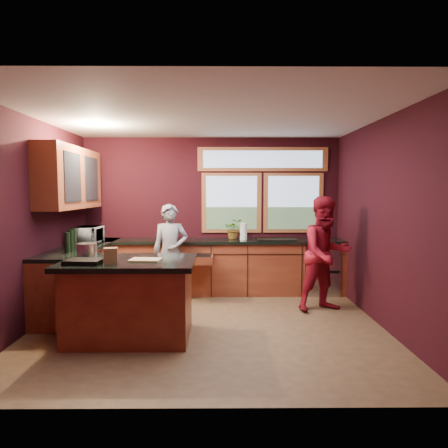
{
  "coord_description": "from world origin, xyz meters",
  "views": [
    {
      "loc": [
        0.16,
        -5.1,
        1.76
      ],
      "look_at": [
        0.2,
        0.4,
        1.3
      ],
      "focal_mm": 32.0,
      "sensor_mm": 36.0,
      "label": 1
    }
  ],
  "objects_px": {
    "island": "(130,298)",
    "person_grey": "(170,252)",
    "person_red": "(326,254)",
    "cutting_board": "(146,260)",
    "stock_pot": "(87,251)"
  },
  "relations": [
    {
      "from": "island",
      "to": "person_grey",
      "type": "height_order",
      "value": "person_grey"
    },
    {
      "from": "person_red",
      "to": "cutting_board",
      "type": "bearing_deg",
      "value": -174.16
    },
    {
      "from": "person_grey",
      "to": "cutting_board",
      "type": "relative_size",
      "value": 4.44
    },
    {
      "from": "cutting_board",
      "to": "stock_pot",
      "type": "bearing_deg",
      "value": 165.07
    },
    {
      "from": "person_red",
      "to": "stock_pot",
      "type": "height_order",
      "value": "person_red"
    },
    {
      "from": "stock_pot",
      "to": "person_grey",
      "type": "bearing_deg",
      "value": 61.52
    },
    {
      "from": "cutting_board",
      "to": "person_red",
      "type": "bearing_deg",
      "value": 25.15
    },
    {
      "from": "person_red",
      "to": "stock_pot",
      "type": "relative_size",
      "value": 7.02
    },
    {
      "from": "person_grey",
      "to": "person_red",
      "type": "distance_m",
      "value": 2.42
    },
    {
      "from": "person_grey",
      "to": "person_red",
      "type": "relative_size",
      "value": 0.92
    },
    {
      "from": "person_grey",
      "to": "cutting_board",
      "type": "bearing_deg",
      "value": -99.49
    },
    {
      "from": "island",
      "to": "cutting_board",
      "type": "xyz_separation_m",
      "value": [
        0.2,
        -0.05,
        0.48
      ]
    },
    {
      "from": "cutting_board",
      "to": "stock_pot",
      "type": "relative_size",
      "value": 1.46
    },
    {
      "from": "cutting_board",
      "to": "stock_pot",
      "type": "distance_m",
      "value": 0.78
    },
    {
      "from": "person_red",
      "to": "cutting_board",
      "type": "xyz_separation_m",
      "value": [
        -2.43,
        -1.14,
        0.11
      ]
    }
  ]
}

